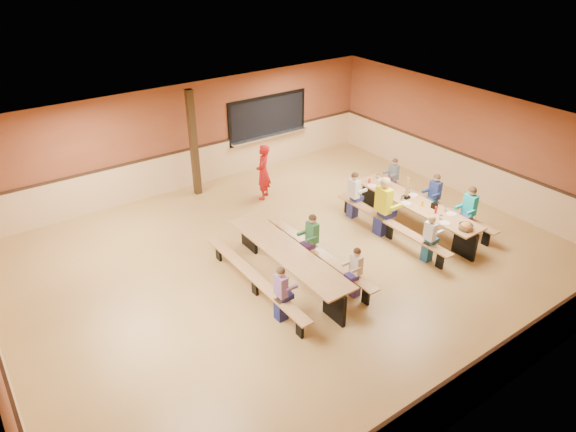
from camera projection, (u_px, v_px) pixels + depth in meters
ground at (294, 261)px, 11.69m from camera, size 12.00×12.00×0.00m
room_envelope at (294, 235)px, 11.35m from camera, size 12.04×10.04×3.02m
kitchen_pass_through at (268, 120)px, 15.81m from camera, size 2.78×0.28×1.38m
structural_post at (194, 144)px, 13.99m from camera, size 0.18×0.18×3.00m
cafeteria_table_main at (415, 210)px, 12.72m from camera, size 1.91×3.70×0.74m
cafeteria_table_second at (288, 260)px, 10.80m from camera, size 1.91×3.70×0.74m
seated_child_white_left at (429, 239)px, 11.45m from camera, size 0.33×0.27×1.14m
seated_adult_yellow at (383, 207)px, 12.41m from camera, size 0.51×0.41×1.49m
seated_child_grey_left at (353, 195)px, 13.22m from camera, size 0.38×0.31×1.24m
seated_child_teal_right at (469, 212)px, 12.40m from camera, size 0.41×0.33×1.29m
seated_child_navy_right at (434, 197)px, 13.17m from camera, size 0.38×0.31×1.22m
seated_child_char_right at (393, 178)px, 14.22m from camera, size 0.34×0.28×1.15m
seated_child_purple_sec at (281, 294)px, 9.68m from camera, size 0.35×0.29×1.17m
seated_child_green_sec at (312, 240)px, 11.34m from camera, size 0.38×0.31×1.22m
seated_child_tan_sec at (356, 272)px, 10.34m from camera, size 0.33×0.27×1.12m
standing_woman at (263, 172)px, 14.07m from camera, size 0.69×0.66×1.58m
punch_pitcher at (387, 182)px, 13.39m from camera, size 0.16×0.16×0.22m
chip_bowl at (466, 226)px, 11.45m from camera, size 0.32×0.32×0.15m
napkin_dispenser at (434, 206)px, 12.32m from camera, size 0.10×0.14×0.13m
condiment_mustard at (423, 203)px, 12.39m from camera, size 0.06×0.06×0.17m
condiment_ketchup at (436, 210)px, 12.10m from camera, size 0.06×0.06×0.17m
table_paddle at (407, 193)px, 12.75m from camera, size 0.16×0.16×0.56m
place_settings at (416, 200)px, 12.59m from camera, size 0.65×3.30×0.11m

